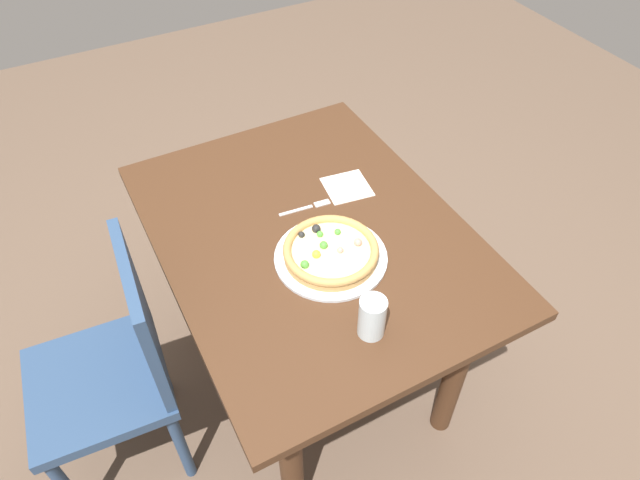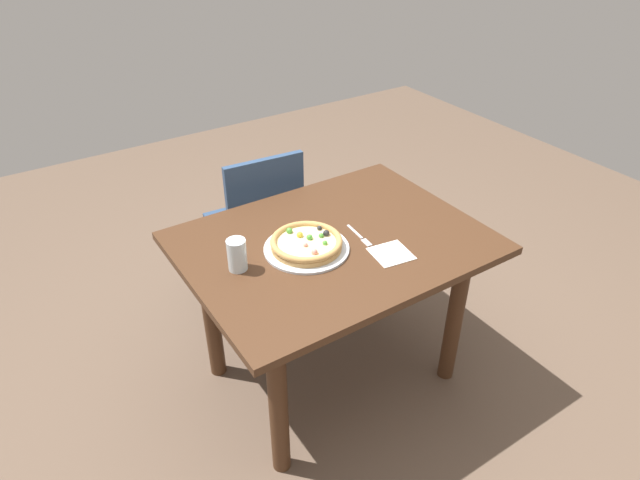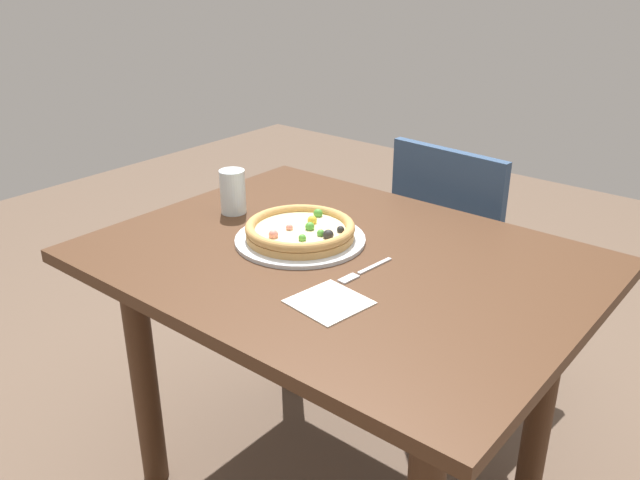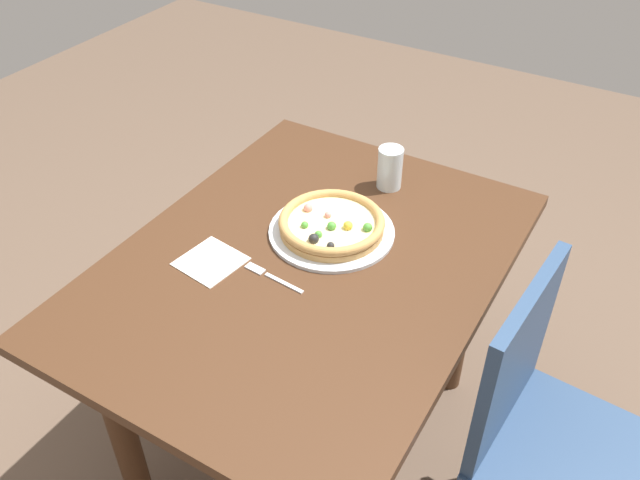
# 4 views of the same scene
# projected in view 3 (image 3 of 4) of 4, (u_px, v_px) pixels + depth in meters

# --- Properties ---
(dining_table) EXTENTS (1.15, 0.87, 0.73)m
(dining_table) POSITION_uv_depth(u_px,v_px,m) (339.00, 301.00, 1.61)
(dining_table) COLOR #472B19
(dining_table) RESTS_ON ground
(chair_near) EXTENTS (0.43, 0.43, 0.87)m
(chair_near) POSITION_uv_depth(u_px,v_px,m) (461.00, 260.00, 2.13)
(chair_near) COLOR navy
(chair_near) RESTS_ON ground
(plate) EXTENTS (0.32, 0.32, 0.01)m
(plate) POSITION_uv_depth(u_px,v_px,m) (301.00, 239.00, 1.64)
(plate) COLOR silver
(plate) RESTS_ON dining_table
(pizza) EXTENTS (0.27, 0.27, 0.04)m
(pizza) POSITION_uv_depth(u_px,v_px,m) (301.00, 230.00, 1.62)
(pizza) COLOR tan
(pizza) RESTS_ON plate
(fork) EXTENTS (0.03, 0.17, 0.00)m
(fork) POSITION_uv_depth(u_px,v_px,m) (362.00, 272.00, 1.47)
(fork) COLOR silver
(fork) RESTS_ON dining_table
(drinking_glass) EXTENTS (0.07, 0.07, 0.12)m
(drinking_glass) POSITION_uv_depth(u_px,v_px,m) (233.00, 192.00, 1.79)
(drinking_glass) COLOR silver
(drinking_glass) RESTS_ON dining_table
(napkin) EXTENTS (0.16, 0.16, 0.00)m
(napkin) POSITION_uv_depth(u_px,v_px,m) (329.00, 302.00, 1.35)
(napkin) COLOR white
(napkin) RESTS_ON dining_table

